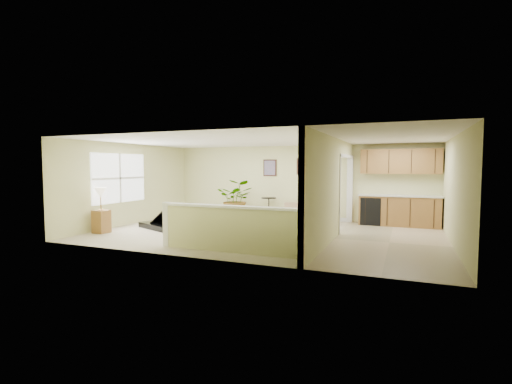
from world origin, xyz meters
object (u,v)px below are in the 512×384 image
at_px(loveseat, 307,212).
at_px(palm_plant, 236,199).
at_px(piano, 171,208).
at_px(piano_bench, 202,225).
at_px(small_plant, 332,219).
at_px(lamp_stand, 101,214).
at_px(accent_table, 269,205).

height_order(loveseat, palm_plant, palm_plant).
relative_size(piano, piano_bench, 2.99).
xyz_separation_m(piano_bench, small_plant, (3.03, 2.57, -0.03)).
height_order(palm_plant, lamp_stand, palm_plant).
bearing_deg(piano, loveseat, 58.49).
bearing_deg(accent_table, piano_bench, -103.02).
height_order(loveseat, accent_table, loveseat).
bearing_deg(loveseat, piano, -165.42).
bearing_deg(accent_table, palm_plant, -163.25).
distance_m(piano, accent_table, 3.39).
xyz_separation_m(accent_table, lamp_stand, (-3.29, -4.21, 0.05)).
bearing_deg(small_plant, piano, -155.60).
relative_size(palm_plant, lamp_stand, 1.13).
bearing_deg(palm_plant, piano_bench, -83.34).
distance_m(piano, piano_bench, 1.55).
height_order(piano_bench, palm_plant, palm_plant).
xyz_separation_m(piano, accent_table, (2.14, 2.63, -0.10)).
relative_size(piano, lamp_stand, 1.68).
distance_m(piano, loveseat, 4.30).
bearing_deg(piano_bench, piano, 157.90).
bearing_deg(small_plant, piano_bench, -139.62).
bearing_deg(piano_bench, palm_plant, 96.66).
distance_m(piano, lamp_stand, 1.96).
bearing_deg(piano, piano_bench, 1.07).
xyz_separation_m(piano, palm_plant, (1.06, 2.31, 0.09)).
relative_size(loveseat, palm_plant, 1.20).
distance_m(loveseat, small_plant, 1.04).
xyz_separation_m(palm_plant, small_plant, (3.36, -0.30, -0.46)).
relative_size(piano_bench, lamp_stand, 0.56).
height_order(piano, lamp_stand, piano).
bearing_deg(piano, small_plant, 47.57).
height_order(loveseat, small_plant, loveseat).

